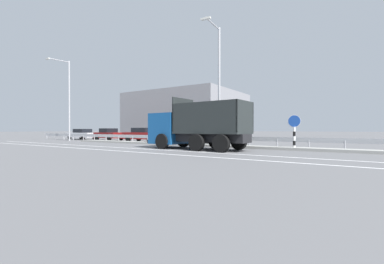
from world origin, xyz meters
The scene contains 14 objects.
ground_plane centered at (0.00, 0.00, 0.00)m, with size 320.00×320.00×0.00m, color #565659.
lane_strip_0 centered at (3.14, -2.89, 0.00)m, with size 48.32×0.16×0.01m, color silver.
lane_strip_1 centered at (3.14, -4.90, 0.00)m, with size 48.32×0.16×0.01m, color silver.
median_island centered at (0.00, 1.70, 0.09)m, with size 26.58×1.10×0.18m, color gray.
median_guardrail centered at (0.00, 3.01, 0.57)m, with size 48.32×0.09×0.78m.
dump_truck centered at (2.22, -1.04, 1.28)m, with size 7.24×2.92×3.48m.
median_road_sign centered at (8.67, 1.70, 1.22)m, with size 0.80×0.16×2.26m.
street_lamp_0 centered at (-16.14, 1.39, 5.16)m, with size 0.72×2.55×9.27m.
street_lamp_1 centered at (3.22, 1.66, 5.06)m, with size 0.71×2.64×9.06m.
parked_car_0 centered at (-18.52, 4.79, 0.71)m, with size 4.88×1.91×1.39m.
parked_car_1 centered at (-13.35, 4.96, 0.73)m, with size 4.22×2.10×1.45m.
parked_car_2 centered at (-7.24, 4.59, 0.76)m, with size 4.76×2.16×1.50m.
parked_car_3 centered at (-0.67, 4.81, 0.66)m, with size 4.39×2.08×1.30m.
background_building_0 centered at (-9.42, 16.07, 3.30)m, with size 14.99×12.52×6.61m, color gray.
Camera 1 is at (12.13, -15.64, 1.33)m, focal length 24.00 mm.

